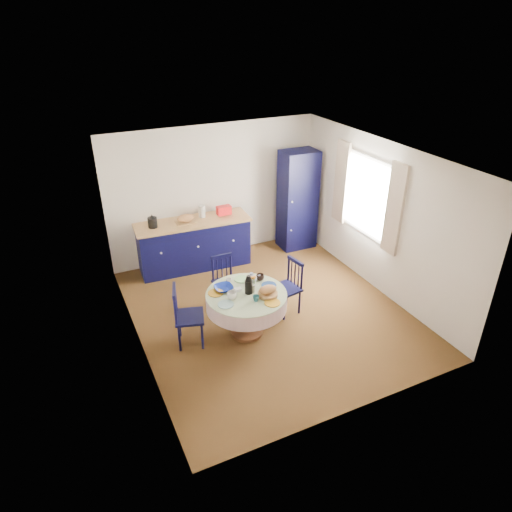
{
  "coord_description": "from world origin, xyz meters",
  "views": [
    {
      "loc": [
        -2.72,
        -5.3,
        4.19
      ],
      "look_at": [
        -0.12,
        0.2,
        0.93
      ],
      "focal_mm": 32.0,
      "sensor_mm": 36.0,
      "label": 1
    }
  ],
  "objects_px": {
    "chair_left": "(187,316)",
    "mug_a": "(232,296)",
    "kitchen_counter": "(194,243)",
    "chair_far": "(225,281)",
    "chair_right": "(288,287)",
    "mug_c": "(260,277)",
    "mug_d": "(229,281)",
    "cobalt_bowl": "(224,288)",
    "dining_table": "(247,300)",
    "mug_b": "(256,298)",
    "pantry_cabinet": "(298,200)"
  },
  "relations": [
    {
      "from": "mug_d",
      "to": "pantry_cabinet",
      "type": "bearing_deg",
      "value": 40.01
    },
    {
      "from": "pantry_cabinet",
      "to": "chair_right",
      "type": "xyz_separation_m",
      "value": [
        -1.27,
        -1.96,
        -0.52
      ]
    },
    {
      "from": "kitchen_counter",
      "to": "mug_b",
      "type": "relative_size",
      "value": 22.84
    },
    {
      "from": "pantry_cabinet",
      "to": "chair_left",
      "type": "xyz_separation_m",
      "value": [
        -2.93,
        -2.05,
        -0.51
      ]
    },
    {
      "from": "mug_a",
      "to": "mug_c",
      "type": "xyz_separation_m",
      "value": [
        0.57,
        0.29,
        -0.01
      ]
    },
    {
      "from": "dining_table",
      "to": "chair_left",
      "type": "relative_size",
      "value": 1.25
    },
    {
      "from": "pantry_cabinet",
      "to": "kitchen_counter",
      "type": "bearing_deg",
      "value": 179.39
    },
    {
      "from": "dining_table",
      "to": "mug_d",
      "type": "xyz_separation_m",
      "value": [
        -0.13,
        0.35,
        0.16
      ]
    },
    {
      "from": "chair_right",
      "to": "mug_d",
      "type": "height_order",
      "value": "chair_right"
    },
    {
      "from": "mug_c",
      "to": "cobalt_bowl",
      "type": "relative_size",
      "value": 0.45
    },
    {
      "from": "kitchen_counter",
      "to": "dining_table",
      "type": "bearing_deg",
      "value": -85.33
    },
    {
      "from": "chair_far",
      "to": "mug_b",
      "type": "bearing_deg",
      "value": -87.28
    },
    {
      "from": "kitchen_counter",
      "to": "mug_a",
      "type": "height_order",
      "value": "kitchen_counter"
    },
    {
      "from": "chair_left",
      "to": "mug_a",
      "type": "relative_size",
      "value": 6.73
    },
    {
      "from": "mug_a",
      "to": "chair_left",
      "type": "bearing_deg",
      "value": 161.65
    },
    {
      "from": "kitchen_counter",
      "to": "mug_c",
      "type": "xyz_separation_m",
      "value": [
        0.37,
        -2.01,
        0.27
      ]
    },
    {
      "from": "mug_a",
      "to": "mug_b",
      "type": "height_order",
      "value": "mug_a"
    },
    {
      "from": "chair_right",
      "to": "cobalt_bowl",
      "type": "height_order",
      "value": "chair_right"
    },
    {
      "from": "mug_a",
      "to": "mug_d",
      "type": "xyz_separation_m",
      "value": [
        0.11,
        0.39,
        -0.01
      ]
    },
    {
      "from": "mug_d",
      "to": "mug_b",
      "type": "bearing_deg",
      "value": -73.89
    },
    {
      "from": "mug_c",
      "to": "mug_a",
      "type": "bearing_deg",
      "value": -153.37
    },
    {
      "from": "chair_far",
      "to": "chair_right",
      "type": "height_order",
      "value": "chair_right"
    },
    {
      "from": "chair_left",
      "to": "mug_d",
      "type": "xyz_separation_m",
      "value": [
        0.72,
        0.19,
        0.27
      ]
    },
    {
      "from": "dining_table",
      "to": "cobalt_bowl",
      "type": "bearing_deg",
      "value": 140.17
    },
    {
      "from": "pantry_cabinet",
      "to": "mug_a",
      "type": "distance_m",
      "value": 3.24
    },
    {
      "from": "chair_right",
      "to": "cobalt_bowl",
      "type": "relative_size",
      "value": 3.32
    },
    {
      "from": "chair_right",
      "to": "mug_a",
      "type": "height_order",
      "value": "chair_right"
    },
    {
      "from": "chair_right",
      "to": "cobalt_bowl",
      "type": "bearing_deg",
      "value": -98.02
    },
    {
      "from": "chair_right",
      "to": "mug_d",
      "type": "distance_m",
      "value": 0.99
    },
    {
      "from": "chair_far",
      "to": "mug_d",
      "type": "distance_m",
      "value": 0.61
    },
    {
      "from": "mug_c",
      "to": "cobalt_bowl",
      "type": "height_order",
      "value": "mug_c"
    },
    {
      "from": "chair_left",
      "to": "chair_right",
      "type": "distance_m",
      "value": 1.66
    },
    {
      "from": "mug_a",
      "to": "mug_b",
      "type": "distance_m",
      "value": 0.33
    },
    {
      "from": "kitchen_counter",
      "to": "chair_left",
      "type": "relative_size",
      "value": 2.26
    },
    {
      "from": "chair_far",
      "to": "mug_a",
      "type": "height_order",
      "value": "chair_far"
    },
    {
      "from": "dining_table",
      "to": "chair_far",
      "type": "relative_size",
      "value": 1.36
    },
    {
      "from": "chair_left",
      "to": "mug_c",
      "type": "distance_m",
      "value": 1.21
    },
    {
      "from": "mug_c",
      "to": "pantry_cabinet",
      "type": "bearing_deg",
      "value": 48.21
    },
    {
      "from": "chair_right",
      "to": "chair_far",
      "type": "bearing_deg",
      "value": -136.48
    },
    {
      "from": "mug_b",
      "to": "mug_c",
      "type": "xyz_separation_m",
      "value": [
        0.29,
        0.47,
        0.01
      ]
    },
    {
      "from": "mug_c",
      "to": "mug_d",
      "type": "distance_m",
      "value": 0.47
    },
    {
      "from": "kitchen_counter",
      "to": "chair_left",
      "type": "height_order",
      "value": "kitchen_counter"
    },
    {
      "from": "kitchen_counter",
      "to": "dining_table",
      "type": "distance_m",
      "value": 2.26
    },
    {
      "from": "mug_a",
      "to": "mug_c",
      "type": "relative_size",
      "value": 1.14
    },
    {
      "from": "mug_c",
      "to": "dining_table",
      "type": "bearing_deg",
      "value": -142.8
    },
    {
      "from": "chair_left",
      "to": "pantry_cabinet",
      "type": "bearing_deg",
      "value": -38.15
    },
    {
      "from": "mug_a",
      "to": "kitchen_counter",
      "type": "bearing_deg",
      "value": 85.01
    },
    {
      "from": "pantry_cabinet",
      "to": "mug_b",
      "type": "distance_m",
      "value": 3.19
    },
    {
      "from": "chair_far",
      "to": "mug_c",
      "type": "xyz_separation_m",
      "value": [
        0.33,
        -0.61,
        0.31
      ]
    },
    {
      "from": "mug_c",
      "to": "cobalt_bowl",
      "type": "distance_m",
      "value": 0.59
    }
  ]
}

